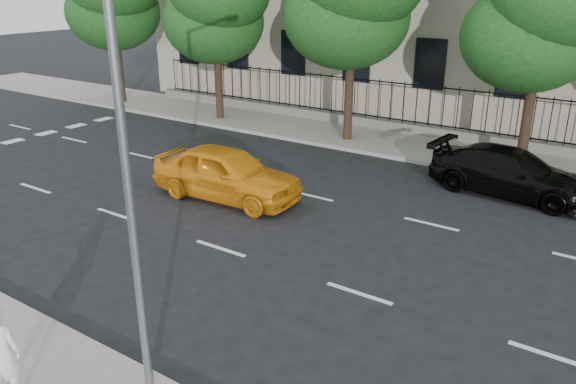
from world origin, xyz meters
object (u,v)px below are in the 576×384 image
(street_light, at_px, (147,82))
(black_sedan, at_px, (511,172))
(woman_near, at_px, (1,353))
(yellow_taxi, at_px, (226,173))

(street_light, xyz_separation_m, black_sedan, (2.72, 12.42, -4.40))
(woman_near, bearing_deg, black_sedan, -140.89)
(black_sedan, bearing_deg, street_light, 173.45)
(street_light, height_order, yellow_taxi, street_light)
(black_sedan, height_order, woman_near, woman_near)
(yellow_taxi, distance_m, woman_near, 9.61)
(yellow_taxi, xyz_separation_m, black_sedan, (7.36, 5.27, -0.09))
(street_light, bearing_deg, yellow_taxi, 122.96)
(street_light, relative_size, yellow_taxi, 1.65)
(black_sedan, bearing_deg, woman_near, 168.79)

